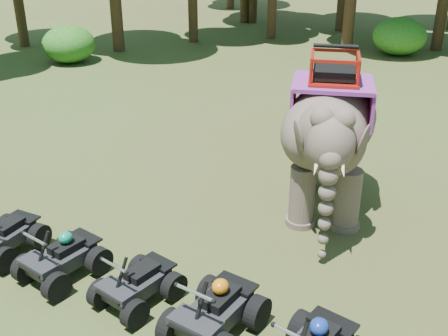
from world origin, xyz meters
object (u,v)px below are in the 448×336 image
at_px(atv_0, 4,230).
at_px(atv_1, 61,252).
at_px(atv_2, 137,277).
at_px(elephant, 329,133).
at_px(atv_3, 215,304).

height_order(atv_0, atv_1, atv_1).
bearing_deg(atv_2, atv_1, -167.33).
distance_m(atv_1, atv_2, 1.85).
bearing_deg(elephant, atv_0, -153.80).
xyz_separation_m(atv_0, atv_3, (5.29, 0.20, 0.07)).
xyz_separation_m(elephant, atv_2, (-1.61, -5.44, -1.41)).
distance_m(elephant, atv_2, 5.85).
bearing_deg(atv_0, atv_2, -1.60).
relative_size(atv_1, atv_3, 0.93).
relative_size(elephant, atv_2, 3.00).
relative_size(atv_1, atv_2, 1.05).
distance_m(elephant, atv_0, 7.75).
height_order(atv_2, atv_3, atv_3).
bearing_deg(atv_0, atv_1, -3.74).
bearing_deg(elephant, atv_1, -142.93).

